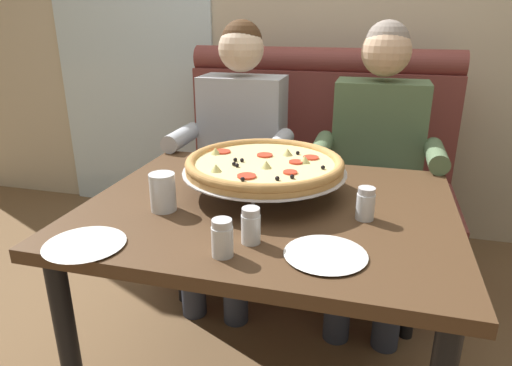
# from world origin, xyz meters

# --- Properties ---
(booth_bench) EXTENTS (1.43, 0.78, 1.13)m
(booth_bench) POSITION_xyz_m (0.00, 0.94, 0.40)
(booth_bench) COLOR brown
(booth_bench) RESTS_ON ground_plane
(dining_table) EXTENTS (1.16, 0.95, 0.72)m
(dining_table) POSITION_xyz_m (0.00, 0.00, 0.64)
(dining_table) COLOR #4C331E
(dining_table) RESTS_ON ground_plane
(diner_left) EXTENTS (0.54, 0.64, 1.27)m
(diner_left) POSITION_xyz_m (-0.32, 0.68, 0.71)
(diner_left) COLOR #2D3342
(diner_left) RESTS_ON ground_plane
(diner_right) EXTENTS (0.54, 0.64, 1.27)m
(diner_right) POSITION_xyz_m (0.32, 0.68, 0.71)
(diner_right) COLOR #2D3342
(diner_right) RESTS_ON ground_plane
(pizza) EXTENTS (0.55, 0.55, 0.13)m
(pizza) POSITION_xyz_m (-0.04, 0.09, 0.82)
(pizza) COLOR silver
(pizza) RESTS_ON dining_table
(shaker_pepper_flakes) EXTENTS (0.05, 0.05, 0.10)m
(shaker_pepper_flakes) POSITION_xyz_m (0.30, -0.04, 0.76)
(shaker_pepper_flakes) COLOR white
(shaker_pepper_flakes) RESTS_ON dining_table
(shaker_parmesan) EXTENTS (0.06, 0.06, 0.10)m
(shaker_parmesan) POSITION_xyz_m (-0.03, -0.36, 0.76)
(shaker_parmesan) COLOR white
(shaker_parmesan) RESTS_ON dining_table
(shaker_oregano) EXTENTS (0.05, 0.05, 0.10)m
(shaker_oregano) POSITION_xyz_m (0.02, -0.27, 0.76)
(shaker_oregano) COLOR white
(shaker_oregano) RESTS_ON dining_table
(plate_near_left) EXTENTS (0.21, 0.21, 0.02)m
(plate_near_left) POSITION_xyz_m (-0.40, -0.40, 0.73)
(plate_near_left) COLOR white
(plate_near_left) RESTS_ON dining_table
(plate_near_right) EXTENTS (0.21, 0.21, 0.02)m
(plate_near_right) POSITION_xyz_m (0.22, -0.29, 0.73)
(plate_near_right) COLOR white
(plate_near_right) RESTS_ON dining_table
(drinking_glass) EXTENTS (0.08, 0.08, 0.12)m
(drinking_glass) POSITION_xyz_m (-0.30, -0.14, 0.77)
(drinking_glass) COLOR silver
(drinking_glass) RESTS_ON dining_table
(patio_chair) EXTENTS (0.41, 0.40, 0.86)m
(patio_chair) POSITION_xyz_m (-1.51, 1.97, 0.52)
(patio_chair) COLOR black
(patio_chair) RESTS_ON ground_plane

